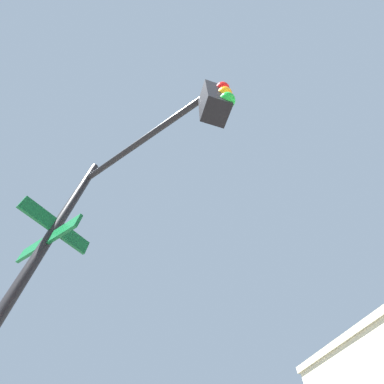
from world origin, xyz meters
TOP-DOWN VIEW (x-y plane):
  - traffic_signal_near at (-5.73, -6.26)m, footprint 2.55×2.09m

SIDE VIEW (x-z plane):
  - traffic_signal_near at x=-5.73m, z-range 1.05..6.30m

